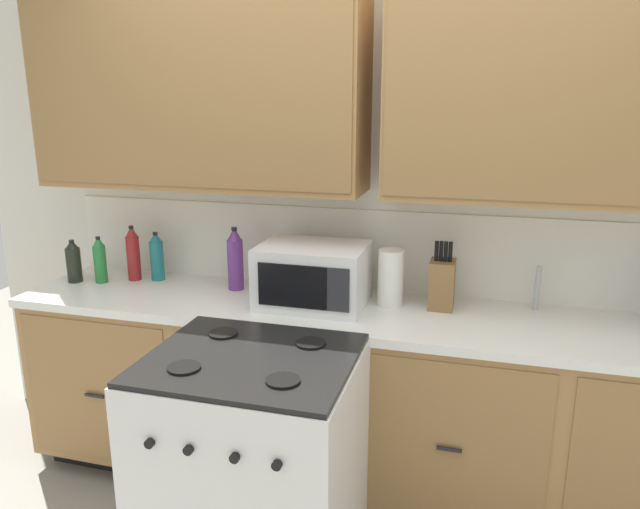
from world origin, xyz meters
TOP-DOWN VIEW (x-y plane):
  - wall_unit at (0.00, 0.50)m, footprint 4.48×0.40m
  - counter_run at (0.00, 0.30)m, footprint 3.31×0.64m
  - stove_range at (-0.30, -0.33)m, footprint 0.76×0.68m
  - microwave at (-0.25, 0.31)m, footprint 0.48×0.37m
  - knife_block at (0.32, 0.42)m, footprint 0.11×0.14m
  - sink_faucet at (0.73, 0.51)m, footprint 0.02×0.02m
  - paper_towel_roll at (0.09, 0.40)m, footprint 0.12×0.12m
  - bottle_violet at (-0.68, 0.43)m, footprint 0.08×0.08m
  - bottle_red at (-1.26, 0.43)m, footprint 0.07×0.07m
  - bottle_teal at (-1.14, 0.46)m, footprint 0.07×0.07m
  - bottle_green at (-1.39, 0.34)m, footprint 0.06×0.06m
  - bottle_dark at (-1.53, 0.32)m, footprint 0.07×0.07m

SIDE VIEW (x-z plane):
  - stove_range at x=-0.30m, z-range 0.00..0.95m
  - counter_run at x=0.00m, z-range 0.01..0.94m
  - sink_faucet at x=0.73m, z-range 0.93..1.13m
  - bottle_dark at x=-1.53m, z-range 0.92..1.14m
  - knife_block at x=0.32m, z-range 0.89..1.20m
  - bottle_green at x=-1.39m, z-range 0.92..1.16m
  - bottle_teal at x=-1.14m, z-range 0.92..1.18m
  - paper_towel_roll at x=0.09m, z-range 0.93..1.19m
  - bottle_red at x=-1.26m, z-range 0.92..1.21m
  - microwave at x=-0.25m, z-range 0.93..1.21m
  - bottle_violet at x=-0.68m, z-range 0.92..1.23m
  - wall_unit at x=0.00m, z-range 0.44..2.89m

